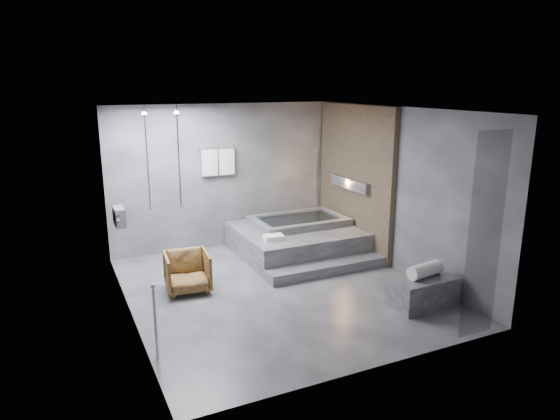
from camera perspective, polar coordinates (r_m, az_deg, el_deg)
room at (r=7.87m, az=1.68°, el=3.75°), size 5.00×5.04×2.82m
tub_deck at (r=9.56m, az=1.87°, el=-3.48°), size 2.20×2.00×0.50m
tub_step at (r=8.64m, az=5.43°, el=-6.65°), size 2.20×0.36×0.18m
concrete_bench at (r=7.67m, az=15.98°, el=-8.94°), size 0.98×0.56×0.43m
driftwood_chair at (r=7.98m, az=-10.54°, el=-6.95°), size 0.74×0.75×0.62m
rolled_towel at (r=7.60m, az=16.25°, el=-6.61°), size 0.60×0.29×0.21m
deck_towel at (r=8.75m, az=-0.72°, el=-3.16°), size 0.36×0.28×0.09m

